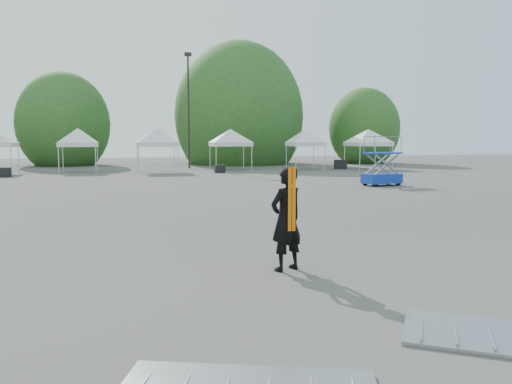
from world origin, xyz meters
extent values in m
plane|color=#474442|center=(0.00, 0.00, 0.00)|extent=(120.00, 120.00, 0.00)
cylinder|color=black|center=(3.00, 32.00, 4.75)|extent=(0.16, 0.16, 9.50)
cube|color=black|center=(3.00, 32.00, 9.65)|extent=(0.60, 0.25, 0.30)
cylinder|color=#382314|center=(-8.00, 40.00, 1.14)|extent=(0.36, 0.36, 2.27)
ellipsoid|color=#204617|center=(-8.00, 40.00, 3.94)|extent=(4.16, 4.16, 4.78)
cylinder|color=#382314|center=(9.00, 39.00, 1.40)|extent=(0.36, 0.36, 2.80)
ellipsoid|color=#204617|center=(9.00, 39.00, 4.85)|extent=(5.12, 5.12, 5.89)
cylinder|color=#382314|center=(22.00, 37.00, 1.05)|extent=(0.36, 0.36, 2.10)
ellipsoid|color=#204617|center=(22.00, 37.00, 3.64)|extent=(3.84, 3.84, 4.42)
cylinder|color=silver|center=(-10.16, 27.25, 1.00)|extent=(0.06, 0.06, 2.00)
cylinder|color=silver|center=(-10.16, 29.84, 1.00)|extent=(0.06, 0.06, 2.00)
cylinder|color=silver|center=(-7.05, 27.61, 1.00)|extent=(0.06, 0.06, 2.00)
cylinder|color=silver|center=(-4.47, 27.61, 1.00)|extent=(0.06, 0.06, 2.00)
cylinder|color=silver|center=(-7.05, 30.18, 1.00)|extent=(0.06, 0.06, 2.00)
cylinder|color=silver|center=(-4.47, 30.18, 1.00)|extent=(0.06, 0.06, 2.00)
cube|color=white|center=(-5.76, 28.89, 2.08)|extent=(2.78, 2.78, 0.30)
pyramid|color=white|center=(-5.76, 28.89, 3.33)|extent=(3.92, 3.92, 1.10)
cylinder|color=silver|center=(-1.42, 25.81, 1.00)|extent=(0.06, 0.06, 2.00)
cylinder|color=silver|center=(1.41, 25.81, 1.00)|extent=(0.06, 0.06, 2.00)
cylinder|color=silver|center=(-1.42, 28.64, 1.00)|extent=(0.06, 0.06, 2.00)
cylinder|color=silver|center=(1.41, 28.64, 1.00)|extent=(0.06, 0.06, 2.00)
cube|color=white|center=(0.00, 27.22, 2.08)|extent=(3.03, 3.03, 0.30)
pyramid|color=white|center=(0.00, 27.22, 3.33)|extent=(4.29, 4.29, 1.10)
cylinder|color=silver|center=(4.53, 27.35, 1.00)|extent=(0.06, 0.06, 2.00)
cylinder|color=silver|center=(7.41, 27.35, 1.00)|extent=(0.06, 0.06, 2.00)
cylinder|color=silver|center=(4.53, 30.23, 1.00)|extent=(0.06, 0.06, 2.00)
cylinder|color=silver|center=(7.41, 30.23, 1.00)|extent=(0.06, 0.06, 2.00)
cube|color=white|center=(5.97, 28.79, 2.08)|extent=(3.08, 3.08, 0.30)
pyramid|color=white|center=(5.97, 28.79, 3.33)|extent=(4.36, 4.36, 1.10)
cylinder|color=silver|center=(10.82, 26.50, 1.00)|extent=(0.06, 0.06, 2.00)
cylinder|color=silver|center=(13.29, 26.50, 1.00)|extent=(0.06, 0.06, 2.00)
cylinder|color=silver|center=(10.82, 28.97, 1.00)|extent=(0.06, 0.06, 2.00)
cylinder|color=silver|center=(13.29, 28.97, 1.00)|extent=(0.06, 0.06, 2.00)
cube|color=white|center=(12.05, 27.74, 2.08)|extent=(2.67, 2.67, 0.30)
pyramid|color=white|center=(12.05, 27.74, 3.33)|extent=(3.77, 3.77, 1.10)
cylinder|color=silver|center=(16.00, 25.73, 1.00)|extent=(0.06, 0.06, 2.00)
cylinder|color=silver|center=(18.92, 25.73, 1.00)|extent=(0.06, 0.06, 2.00)
cylinder|color=silver|center=(16.00, 28.65, 1.00)|extent=(0.06, 0.06, 2.00)
cylinder|color=silver|center=(18.92, 28.65, 1.00)|extent=(0.06, 0.06, 2.00)
cube|color=white|center=(17.46, 27.19, 2.08)|extent=(3.12, 3.12, 0.30)
pyramid|color=white|center=(17.46, 27.19, 3.33)|extent=(4.41, 4.41, 1.10)
imported|color=black|center=(0.60, -2.38, 0.98)|extent=(0.85, 0.73, 1.96)
cube|color=orange|center=(0.60, -2.58, 1.37)|extent=(0.16, 0.03, 1.18)
cube|color=#0C41A1|center=(11.01, 12.99, 0.38)|extent=(2.20, 1.39, 0.51)
cube|color=#0C41A1|center=(11.01, 12.99, 1.75)|extent=(2.11, 1.33, 0.09)
cylinder|color=black|center=(10.33, 12.43, 0.15)|extent=(0.33, 0.18, 0.31)
cylinder|color=black|center=(11.84, 12.71, 0.15)|extent=(0.33, 0.18, 0.31)
cylinder|color=black|center=(10.17, 13.26, 0.15)|extent=(0.33, 0.18, 0.31)
cylinder|color=black|center=(11.68, 13.55, 0.15)|extent=(0.33, 0.18, 0.31)
cube|color=gray|center=(2.22, -6.23, 0.03)|extent=(2.74, 2.41, 0.06)
cube|color=black|center=(-10.16, 24.87, 0.31)|extent=(0.89, 0.75, 0.62)
cube|color=black|center=(4.48, 25.55, 0.30)|extent=(0.77, 0.60, 0.60)
cube|color=black|center=(15.13, 27.54, 0.39)|extent=(1.18, 1.03, 0.78)
camera|label=1|loc=(-2.28, -11.17, 2.46)|focal=35.00mm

